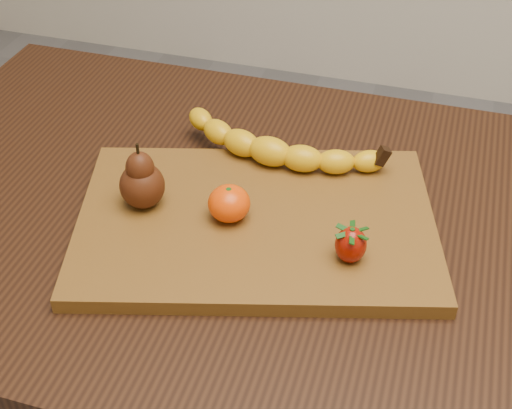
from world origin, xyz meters
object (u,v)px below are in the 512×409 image
(pear, at_px, (141,175))
(mandarin, at_px, (229,203))
(table, at_px, (225,260))
(cutting_board, at_px, (256,223))

(pear, distance_m, mandarin, 0.12)
(table, distance_m, mandarin, 0.15)
(mandarin, bearing_deg, cutting_board, 18.63)
(pear, bearing_deg, table, 26.30)
(cutting_board, distance_m, pear, 0.16)
(cutting_board, xyz_separation_m, pear, (-0.15, -0.02, 0.06))
(table, bearing_deg, mandarin, -60.72)
(cutting_board, distance_m, mandarin, 0.05)
(cutting_board, relative_size, pear, 4.98)
(pear, bearing_deg, cutting_board, 6.01)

